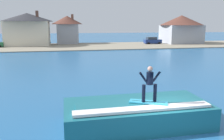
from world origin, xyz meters
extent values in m
plane|color=#256098|center=(0.00, 0.00, 0.00)|extent=(260.00, 260.00, 0.00)
cube|color=#196574|center=(-0.86, 1.35, 0.56)|extent=(6.95, 3.12, 1.11)
cube|color=#196574|center=(-0.86, 0.96, 1.17)|extent=(5.91, 1.40, 0.12)
cube|color=white|center=(-0.86, 0.34, 1.20)|extent=(6.26, 0.56, 0.12)
cube|color=#33A5CC|center=(-0.46, 0.91, 1.29)|extent=(1.79, 1.18, 0.06)
cube|color=black|center=(-0.46, 0.91, 1.31)|extent=(1.48, 0.73, 0.01)
cylinder|color=black|center=(-0.70, 0.89, 1.73)|extent=(0.16, 0.16, 0.83)
cylinder|color=black|center=(-0.15, 0.89, 1.73)|extent=(0.16, 0.16, 0.83)
cylinder|color=black|center=(-0.43, 0.89, 2.43)|extent=(0.32, 0.32, 0.58)
sphere|color=tan|center=(-0.43, 0.89, 2.87)|extent=(0.24, 0.24, 0.24)
cylinder|color=black|center=(-0.75, 0.89, 2.50)|extent=(0.40, 0.10, 0.50)
cylinder|color=black|center=(-0.11, 0.89, 2.50)|extent=(0.40, 0.10, 0.50)
cube|color=gray|center=(0.00, 43.14, 0.08)|extent=(120.00, 17.64, 0.17)
cylinder|color=black|center=(-17.51, 44.77, 0.32)|extent=(0.64, 0.22, 0.64)
cylinder|color=black|center=(-17.51, 42.86, 0.32)|extent=(0.64, 0.22, 0.64)
cube|color=navy|center=(17.40, 45.21, 0.77)|extent=(4.27, 1.71, 0.90)
cube|color=#262D38|center=(17.08, 45.21, 1.54)|extent=(2.35, 1.54, 0.64)
cylinder|color=black|center=(18.79, 46.12, 0.32)|extent=(0.64, 0.22, 0.64)
cylinder|color=black|center=(18.79, 44.31, 0.32)|extent=(0.64, 0.22, 0.64)
cylinder|color=black|center=(16.01, 46.12, 0.32)|extent=(0.64, 0.22, 0.64)
cylinder|color=black|center=(16.01, 44.31, 0.32)|extent=(0.64, 0.22, 0.64)
cube|color=beige|center=(-12.29, 47.20, 2.81)|extent=(9.38, 7.62, 5.62)
cone|color=#2D2D33|center=(-12.29, 47.20, 6.54)|extent=(11.63, 11.63, 1.84)
cube|color=brown|center=(-9.95, 46.06, 7.04)|extent=(0.60, 0.60, 1.80)
cube|color=#9EA3AD|center=(25.46, 46.18, 2.37)|extent=(8.92, 7.82, 4.73)
cone|color=brown|center=(25.46, 46.18, 5.98)|extent=(11.07, 11.07, 2.50)
cube|color=#9EA3AD|center=(-3.32, 51.40, 2.50)|extent=(5.19, 6.36, 4.99)
cone|color=brown|center=(-3.32, 51.40, 6.03)|extent=(7.89, 7.89, 2.07)
cube|color=brown|center=(-2.02, 50.45, 6.53)|extent=(0.60, 0.60, 1.80)
camera|label=1|loc=(-4.18, -8.68, 4.83)|focal=36.57mm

